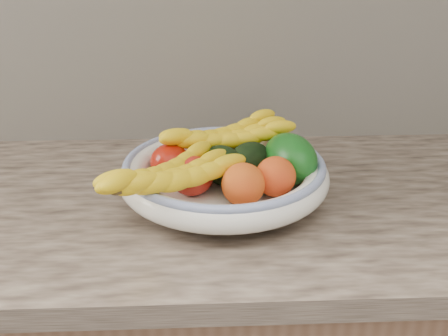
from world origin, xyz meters
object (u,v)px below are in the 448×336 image
(fruit_bowl, at_px, (224,174))
(banana_bunch_back, at_px, (226,140))
(green_mango, at_px, (290,158))
(banana_bunch_front, at_px, (169,180))

(fruit_bowl, xyz_separation_m, banana_bunch_back, (0.01, 0.07, 0.04))
(green_mango, xyz_separation_m, banana_bunch_back, (-0.12, 0.07, 0.01))
(banana_bunch_front, bearing_deg, green_mango, -18.38)
(fruit_bowl, height_order, banana_bunch_front, banana_bunch_front)
(green_mango, height_order, banana_bunch_back, green_mango)
(banana_bunch_front, bearing_deg, fruit_bowl, 2.11)
(fruit_bowl, distance_m, green_mango, 0.13)
(green_mango, distance_m, banana_bunch_back, 0.14)
(banana_bunch_back, height_order, banana_bunch_front, banana_bunch_back)
(fruit_bowl, xyz_separation_m, banana_bunch_front, (-0.10, -0.09, 0.03))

